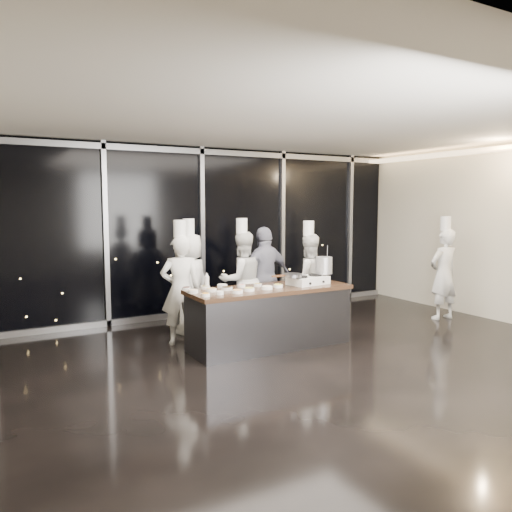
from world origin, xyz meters
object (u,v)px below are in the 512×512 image
at_px(frying_pan, 292,275).
at_px(chef_far_left, 181,289).
at_px(stock_pot, 324,265).
at_px(chef_right, 308,279).
at_px(chef_side, 444,273).
at_px(demo_counter, 270,317).
at_px(stove, 308,280).
at_px(chef_center, 242,280).
at_px(guest, 265,277).
at_px(chef_left, 189,282).

xyz_separation_m(frying_pan, chef_far_left, (-1.43, 0.88, -0.21)).
xyz_separation_m(stock_pot, chef_right, (0.31, 0.86, -0.36)).
xyz_separation_m(chef_right, chef_side, (2.44, -0.85, 0.04)).
relative_size(demo_counter, chef_right, 1.34).
bearing_deg(frying_pan, stove, -2.74).
bearing_deg(chef_side, frying_pan, 2.46).
height_order(chef_right, chef_side, chef_side).
bearing_deg(stock_pot, chef_far_left, 158.38).
height_order(chef_center, guest, chef_center).
bearing_deg(chef_side, chef_far_left, -8.31).
distance_m(chef_left, chef_side, 4.67).
bearing_deg(chef_side, stock_pot, 1.39).
xyz_separation_m(guest, chef_side, (3.13, -1.17, -0.01)).
bearing_deg(chef_left, chef_side, 139.03).
bearing_deg(stock_pot, demo_counter, 179.10).
bearing_deg(chef_left, guest, 146.97).
height_order(stove, chef_far_left, chef_far_left).
bearing_deg(frying_pan, chef_right, 35.57).
xyz_separation_m(stock_pot, guest, (-0.37, 1.17, -0.30)).
relative_size(chef_left, guest, 1.09).
relative_size(stock_pot, chef_side, 0.14).
bearing_deg(guest, chef_center, -14.89).
height_order(stove, chef_center, chef_center).
bearing_deg(chef_left, stove, 110.38).
distance_m(demo_counter, stock_pot, 1.21).
height_order(chef_far_left, chef_side, chef_side).
height_order(demo_counter, stock_pot, stock_pot).
height_order(stove, chef_right, chef_right).
bearing_deg(chef_center, chef_left, -6.54).
bearing_deg(stock_pot, frying_pan, -174.24).
height_order(demo_counter, chef_center, chef_center).
relative_size(frying_pan, stock_pot, 1.98).
relative_size(chef_far_left, chef_side, 0.99).
bearing_deg(demo_counter, chef_far_left, 143.53).
xyz_separation_m(frying_pan, chef_side, (3.40, 0.07, -0.21)).
relative_size(stock_pot, chef_left, 0.14).
bearing_deg(chef_left, demo_counter, 93.94).
distance_m(demo_counter, frying_pan, 0.70).
bearing_deg(chef_far_left, stove, 167.91).
bearing_deg(chef_center, demo_counter, 85.20).
distance_m(chef_left, chef_center, 0.91).
relative_size(frying_pan, chef_far_left, 0.27).
distance_m(chef_center, guest, 0.43).
bearing_deg(chef_right, stove, 67.79).
xyz_separation_m(chef_center, chef_side, (3.56, -1.23, 0.02)).
height_order(chef_left, chef_right, chef_left).
xyz_separation_m(demo_counter, chef_far_left, (-1.09, 0.80, 0.40)).
distance_m(stock_pot, chef_side, 2.77).
xyz_separation_m(stove, guest, (-0.05, 1.21, -0.10)).
xyz_separation_m(chef_far_left, chef_center, (1.26, 0.41, -0.01)).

